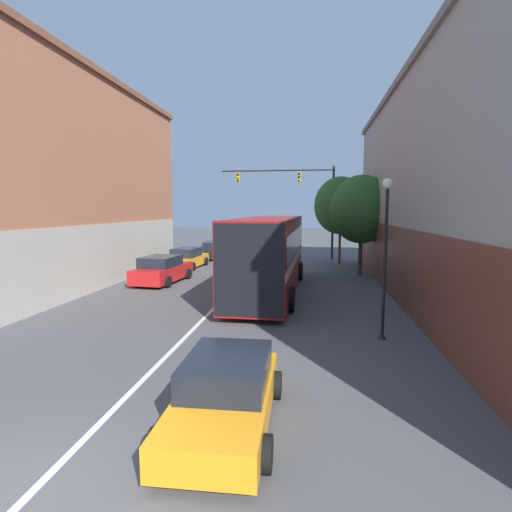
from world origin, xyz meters
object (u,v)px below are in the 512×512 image
at_px(bus, 270,251).
at_px(hatchback_foreground, 226,393).
at_px(parked_car_left_mid, 215,250).
at_px(street_tree_near, 362,209).
at_px(parked_car_left_near, 162,270).
at_px(traffic_signal_gantry, 300,192).
at_px(street_lamp, 385,249).
at_px(parked_car_left_far, 187,258).
at_px(street_tree_far, 341,206).

height_order(bus, hatchback_foreground, bus).
bearing_deg(parked_car_left_mid, street_tree_near, -128.11).
relative_size(hatchback_foreground, street_tree_near, 0.65).
bearing_deg(parked_car_left_near, bus, -100.60).
relative_size(bus, parked_car_left_near, 2.58).
bearing_deg(hatchback_foreground, traffic_signal_gantry, -2.42).
bearing_deg(street_lamp, traffic_signal_gantry, 98.96).
bearing_deg(street_tree_near, parked_car_left_mid, 146.89).
xyz_separation_m(parked_car_left_far, street_lamp, (10.47, -13.52, 2.11)).
distance_m(hatchback_foreground, parked_car_left_mid, 25.16).
bearing_deg(street_tree_near, traffic_signal_gantry, 116.20).
bearing_deg(street_tree_far, traffic_signal_gantry, 139.38).
relative_size(parked_car_left_mid, parked_car_left_far, 1.05).
relative_size(parked_car_left_far, street_tree_far, 0.69).
relative_size(bus, street_tree_near, 1.90).
bearing_deg(street_tree_far, parked_car_left_far, -160.03).
distance_m(parked_car_left_far, street_lamp, 17.24).
bearing_deg(street_lamp, parked_car_left_mid, 117.57).
bearing_deg(parked_car_left_near, parked_car_left_mid, 3.84).
distance_m(hatchback_foreground, traffic_signal_gantry, 25.68).
distance_m(bus, hatchback_foreground, 11.90).
height_order(bus, street_lamp, street_lamp).
bearing_deg(street_tree_far, hatchback_foreground, -98.85).
distance_m(parked_car_left_mid, street_tree_far, 10.50).
height_order(parked_car_left_near, street_tree_far, street_tree_far).
relative_size(parked_car_left_mid, street_lamp, 0.93).
bearing_deg(street_tree_far, street_tree_near, -80.65).
xyz_separation_m(bus, parked_car_left_mid, (-5.75, 12.56, -1.35)).
bearing_deg(street_tree_far, bus, -110.11).
xyz_separation_m(parked_car_left_mid, street_tree_near, (10.60, -6.91, 3.29)).
relative_size(hatchback_foreground, traffic_signal_gantry, 0.43).
bearing_deg(street_tree_near, parked_car_left_near, -159.89).
xyz_separation_m(bus, hatchback_foreground, (0.45, -11.81, -1.40)).
bearing_deg(parked_car_left_far, street_tree_far, -66.76).
height_order(hatchback_foreground, parked_car_left_far, parked_car_left_far).
xyz_separation_m(hatchback_foreground, street_tree_near, (4.39, 17.46, 3.34)).
relative_size(parked_car_left_near, traffic_signal_gantry, 0.49).
bearing_deg(parked_car_left_far, parked_car_left_near, -173.20).
height_order(parked_car_left_mid, street_tree_far, street_tree_far).
bearing_deg(street_tree_far, parked_car_left_near, -137.33).
height_order(bus, traffic_signal_gantry, traffic_signal_gantry).
height_order(traffic_signal_gantry, street_lamp, traffic_signal_gantry).
xyz_separation_m(bus, parked_car_left_far, (-6.33, 7.13, -1.35)).
bearing_deg(parked_car_left_near, street_lamp, -123.45).
bearing_deg(parked_car_left_near, hatchback_foreground, -149.38).
relative_size(bus, parked_car_left_mid, 2.50).
relative_size(bus, hatchback_foreground, 2.92).
bearing_deg(parked_car_left_mid, street_tree_far, -104.80).
relative_size(bus, street_lamp, 2.34).
xyz_separation_m(hatchback_foreground, parked_car_left_far, (-6.78, 18.95, 0.05)).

